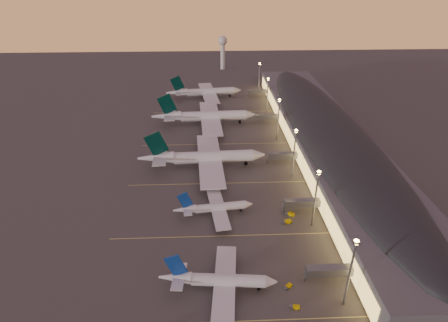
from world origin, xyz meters
TOP-DOWN VIEW (x-y plane):
  - ground at (0.00, 0.00)m, footprint 700.00×700.00m
  - airliner_narrow_south at (-3.27, -31.76)m, footprint 38.83×34.81m
  - airliner_narrow_north at (-3.96, 9.91)m, footprint 34.26×30.82m
  - airliner_wide_near at (-8.91, 52.34)m, footprint 66.52×60.58m
  - airliner_wide_mid at (-8.16, 111.50)m, footprint 68.67×62.52m
  - airliner_wide_far at (-8.51, 166.86)m, footprint 59.90×54.98m
  - terminal_building at (61.84, 72.47)m, footprint 56.35×255.00m
  - light_masts at (36.00, 65.00)m, footprint 2.20×217.20m
  - radar_tower at (10.00, 260.00)m, footprint 9.00×9.00m
  - lane_markings at (0.00, 40.00)m, footprint 90.00×180.36m
  - baggage_tug_a at (20.42, -40.82)m, footprint 3.40×2.03m
  - baggage_tug_b at (19.94, -32.45)m, footprint 3.19×2.95m
  - baggage_tug_c at (26.22, 2.25)m, footprint 4.39×2.62m
  - baggage_tug_d at (28.73, 7.75)m, footprint 3.87×4.03m

SIDE VIEW (x-z plane):
  - ground at x=0.00m, z-range 0.00..0.00m
  - lane_markings at x=0.00m, z-range 0.01..0.01m
  - baggage_tug_b at x=19.94m, z-range -0.04..0.90m
  - baggage_tug_a at x=20.42m, z-range -0.04..0.91m
  - baggage_tug_d at x=28.73m, z-range -0.05..1.15m
  - baggage_tug_c at x=26.22m, z-range -0.05..1.18m
  - airliner_narrow_north at x=-3.96m, z-range -2.95..9.28m
  - airliner_narrow_south at x=-3.27m, z-range -3.35..10.52m
  - airliner_wide_far at x=-8.51m, z-range -4.65..14.52m
  - airliner_wide_near at x=-8.91m, z-range -5.17..16.13m
  - airliner_wide_mid at x=-8.16m, z-range -5.33..16.65m
  - terminal_building at x=61.84m, z-range 0.05..17.51m
  - light_masts at x=36.00m, z-range 4.60..30.50m
  - radar_tower at x=10.00m, z-range 5.62..38.12m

